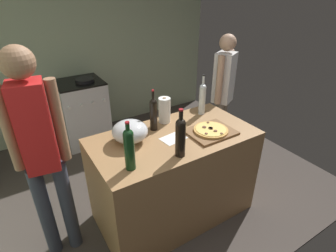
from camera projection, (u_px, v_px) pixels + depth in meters
name	position (u px, v px, depth m)	size (l,w,h in m)	color
ground_plane	(136.00, 173.00, 3.31)	(4.00, 3.45, 0.02)	#3F3833
kitchen_wall_rear	(85.00, 43.00, 3.79)	(4.00, 0.10, 2.60)	#99A889
counter	(174.00, 176.00, 2.53)	(1.44, 0.77, 0.89)	#9E7247
cutting_board	(211.00, 132.00, 2.36)	(0.40, 0.32, 0.02)	brown
pizza	(211.00, 130.00, 2.35)	(0.30, 0.30, 0.03)	tan
mixing_bowl	(130.00, 131.00, 2.20)	(0.30, 0.30, 0.18)	#B2B2B7
paper_towel_roll	(164.00, 110.00, 2.50)	(0.11, 0.11, 0.24)	white
wine_bottle_amber	(153.00, 113.00, 2.35)	(0.07, 0.07, 0.38)	black
wine_bottle_green	(202.00, 98.00, 2.63)	(0.06, 0.06, 0.41)	silver
wine_bottle_dark	(180.00, 136.00, 1.98)	(0.08, 0.08, 0.39)	black
wine_bottle_clear	(129.00, 148.00, 1.84)	(0.07, 0.07, 0.37)	#143819
recipe_sheet	(173.00, 138.00, 2.28)	(0.21, 0.15, 0.00)	white
stove	(83.00, 112.00, 3.76)	(0.60, 0.59, 0.94)	#B7B7BC
person_in_stripes	(41.00, 150.00, 1.90)	(0.38, 0.23, 1.75)	#383D4C
person_in_red	(223.00, 92.00, 3.22)	(0.36, 0.28, 1.57)	slate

